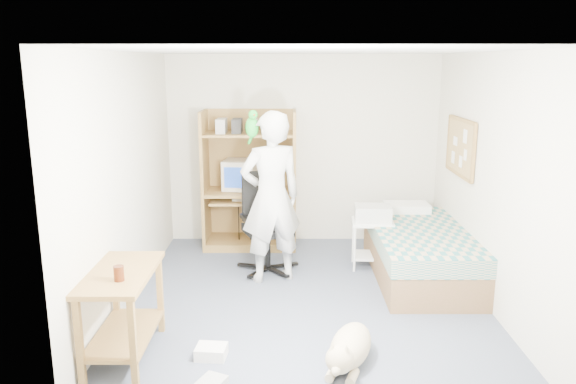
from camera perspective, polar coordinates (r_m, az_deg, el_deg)
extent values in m
plane|color=#434A5B|center=(5.96, 1.94, -10.65)|extent=(4.00, 4.00, 0.00)
cube|color=beige|center=(7.55, 1.53, 4.30)|extent=(3.60, 0.02, 2.50)
cube|color=beige|center=(5.92, 19.72, 1.12)|extent=(0.02, 4.00, 2.50)
cube|color=beige|center=(5.80, -16.02, 1.15)|extent=(0.02, 4.00, 2.50)
cube|color=white|center=(5.46, 2.14, 14.13)|extent=(3.60, 4.00, 0.02)
cube|color=olive|center=(7.39, -8.40, 1.23)|extent=(0.04, 0.60, 1.80)
cube|color=olive|center=(7.31, 0.63, 1.24)|extent=(0.04, 0.60, 1.80)
cube|color=olive|center=(7.61, -3.76, 1.68)|extent=(1.20, 0.02, 1.80)
cube|color=olive|center=(7.36, -3.89, 0.02)|extent=(1.12, 0.60, 0.04)
cube|color=olive|center=(7.31, -3.92, -0.89)|extent=(1.00, 0.50, 0.03)
cube|color=olive|center=(7.23, -3.98, 5.89)|extent=(1.12, 0.55, 0.03)
cube|color=olive|center=(7.55, -3.81, -5.09)|extent=(1.12, 0.60, 0.10)
cube|color=brown|center=(6.62, 13.18, -6.87)|extent=(1.00, 2.00, 0.36)
cube|color=#2A7172|center=(6.53, 13.31, -4.56)|extent=(1.02, 2.02, 0.20)
cube|color=white|center=(7.24, 11.95, -1.60)|extent=(0.55, 0.35, 0.12)
cube|color=olive|center=(4.77, -16.65, -7.96)|extent=(0.50, 1.00, 0.04)
cube|color=olive|center=(4.59, -20.42, -14.27)|extent=(0.05, 0.05, 0.70)
cube|color=olive|center=(4.47, -15.46, -14.66)|extent=(0.05, 0.05, 0.70)
cube|color=olive|center=(5.36, -17.09, -9.98)|extent=(0.05, 0.05, 0.70)
cube|color=olive|center=(5.26, -12.86, -10.18)|extent=(0.05, 0.05, 0.70)
cube|color=olive|center=(4.98, -16.24, -13.67)|extent=(0.46, 0.92, 0.03)
cube|color=olive|center=(6.72, 17.13, 4.38)|extent=(0.03, 0.90, 0.60)
cube|color=olive|center=(6.68, 17.28, 7.00)|extent=(0.04, 0.94, 0.04)
cube|color=olive|center=(6.77, 16.93, 1.79)|extent=(0.04, 0.94, 0.04)
cylinder|color=black|center=(6.66, -2.04, -7.66)|extent=(0.64, 0.64, 0.06)
cylinder|color=black|center=(6.59, -2.06, -6.00)|extent=(0.06, 0.06, 0.43)
cube|color=black|center=(6.51, -2.08, -3.86)|extent=(0.64, 0.64, 0.09)
cube|color=black|center=(6.64, -2.79, -0.35)|extent=(0.44, 0.22, 0.59)
cube|color=black|center=(6.39, -4.37, -2.71)|extent=(0.15, 0.32, 0.04)
cube|color=black|center=(6.55, 0.14, -2.27)|extent=(0.15, 0.32, 0.04)
imported|color=silver|center=(6.15, -1.73, -0.56)|extent=(0.81, 0.67, 1.90)
ellipsoid|color=#169927|center=(6.05, -3.68, 6.57)|extent=(0.14, 0.14, 0.22)
sphere|color=#169927|center=(5.99, -3.58, 7.86)|extent=(0.10, 0.10, 0.10)
cone|color=red|center=(5.94, -3.44, 7.82)|extent=(0.05, 0.05, 0.04)
cylinder|color=#169927|center=(6.11, -3.81, 5.43)|extent=(0.08, 0.15, 0.14)
ellipsoid|color=tan|center=(4.76, 6.39, -15.27)|extent=(0.51, 0.71, 0.29)
sphere|color=tan|center=(4.41, 5.27, -16.58)|extent=(0.22, 0.22, 0.22)
cone|color=tan|center=(4.36, 4.52, -15.45)|extent=(0.06, 0.06, 0.08)
cone|color=tan|center=(4.34, 5.96, -15.65)|extent=(0.06, 0.06, 0.08)
ellipsoid|color=tan|center=(4.35, 4.95, -17.56)|extent=(0.11, 0.14, 0.07)
cylinder|color=tan|center=(5.08, 7.31, -14.04)|extent=(0.12, 0.21, 0.10)
cube|color=white|center=(6.69, 8.59, -3.05)|extent=(0.51, 0.42, 0.04)
cube|color=white|center=(6.81, 8.47, -6.40)|extent=(0.47, 0.38, 0.03)
cylinder|color=white|center=(6.59, 6.88, -5.79)|extent=(0.03, 0.03, 0.56)
cylinder|color=white|center=(6.65, 10.53, -5.74)|extent=(0.03, 0.03, 0.56)
cylinder|color=white|center=(6.90, 6.57, -4.92)|extent=(0.03, 0.03, 0.56)
cylinder|color=white|center=(6.96, 10.05, -4.88)|extent=(0.03, 0.03, 0.56)
cube|color=#B6B7B2|center=(6.66, 8.62, -2.15)|extent=(0.44, 0.35, 0.18)
cube|color=beige|center=(7.38, -4.89, 1.79)|extent=(0.45, 0.47, 0.39)
cube|color=navy|center=(7.17, -5.23, 1.46)|extent=(0.32, 0.05, 0.26)
cube|color=beige|center=(7.26, -3.83, -0.73)|extent=(0.46, 0.21, 0.03)
cylinder|color=gold|center=(7.28, -1.16, 0.54)|extent=(0.08, 0.08, 0.12)
cylinder|color=#431B0A|center=(4.55, -16.81, -7.92)|extent=(0.08, 0.08, 0.12)
cube|color=white|center=(4.88, -7.80, -15.78)|extent=(0.27, 0.22, 0.10)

